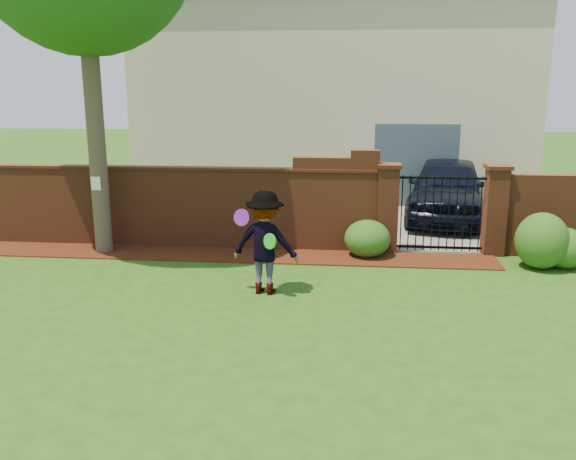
# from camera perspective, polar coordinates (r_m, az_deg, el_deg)

# --- Properties ---
(ground) EXTENTS (80.00, 80.00, 0.01)m
(ground) POSITION_cam_1_polar(r_m,az_deg,el_deg) (9.24, -4.30, -8.33)
(ground) COLOR #254F13
(ground) RESTS_ON ground
(mulch_bed) EXTENTS (11.10, 1.08, 0.03)m
(mulch_bed) POSITION_cam_1_polar(r_m,az_deg,el_deg) (12.51, -5.97, -2.38)
(mulch_bed) COLOR #37160A
(mulch_bed) RESTS_ON ground
(brick_wall) EXTENTS (8.70, 0.31, 2.16)m
(brick_wall) POSITION_cam_1_polar(r_m,az_deg,el_deg) (13.17, -10.01, 2.37)
(brick_wall) COLOR brown
(brick_wall) RESTS_ON ground
(pillar_left) EXTENTS (0.50, 0.50, 1.88)m
(pillar_left) POSITION_cam_1_polar(r_m,az_deg,el_deg) (12.71, 9.51, 2.13)
(pillar_left) COLOR brown
(pillar_left) RESTS_ON ground
(pillar_right) EXTENTS (0.50, 0.50, 1.88)m
(pillar_right) POSITION_cam_1_polar(r_m,az_deg,el_deg) (13.05, 19.20, 1.85)
(pillar_right) COLOR brown
(pillar_right) RESTS_ON ground
(iron_gate) EXTENTS (1.78, 0.03, 1.60)m
(iron_gate) POSITION_cam_1_polar(r_m,az_deg,el_deg) (12.85, 14.39, 1.54)
(iron_gate) COLOR black
(iron_gate) RESTS_ON ground
(driveway) EXTENTS (3.20, 8.00, 0.01)m
(driveway) POSITION_cam_1_polar(r_m,az_deg,el_deg) (16.91, 12.27, 1.54)
(driveway) COLOR slate
(driveway) RESTS_ON ground
(house) EXTENTS (12.40, 6.40, 6.30)m
(house) POSITION_cam_1_polar(r_m,az_deg,el_deg) (20.44, 4.33, 12.75)
(house) COLOR beige
(house) RESTS_ON ground
(car) EXTENTS (2.75, 5.05, 1.63)m
(car) POSITION_cam_1_polar(r_m,az_deg,el_deg) (16.01, 14.95, 3.68)
(car) COLOR black
(car) RESTS_ON ground
(paper_notice) EXTENTS (0.20, 0.01, 0.28)m
(paper_notice) POSITION_cam_1_polar(r_m,az_deg,el_deg) (12.87, -17.92, 4.26)
(paper_notice) COLOR white
(paper_notice) RESTS_ON tree
(shrub_left) EXTENTS (0.95, 0.95, 0.78)m
(shrub_left) POSITION_cam_1_polar(r_m,az_deg,el_deg) (12.37, 7.60, -0.82)
(shrub_left) COLOR #1A5118
(shrub_left) RESTS_ON ground
(shrub_middle) EXTENTS (1.00, 1.00, 1.10)m
(shrub_middle) POSITION_cam_1_polar(r_m,az_deg,el_deg) (12.44, 23.12, -0.96)
(shrub_middle) COLOR #1A5118
(shrub_middle) RESTS_ON ground
(shrub_right) EXTENTS (0.89, 0.89, 0.79)m
(shrub_right) POSITION_cam_1_polar(r_m,az_deg,el_deg) (12.70, 24.94, -1.58)
(shrub_right) COLOR #1A5118
(shrub_right) RESTS_ON ground
(man) EXTENTS (1.23, 0.83, 1.76)m
(man) POSITION_cam_1_polar(r_m,az_deg,el_deg) (9.99, -2.28, -1.27)
(man) COLOR gray
(man) RESTS_ON ground
(frisbee_purple) EXTENTS (0.30, 0.16, 0.28)m
(frisbee_purple) POSITION_cam_1_polar(r_m,az_deg,el_deg) (9.92, -4.46, 1.21)
(frisbee_purple) COLOR purple
(frisbee_purple) RESTS_ON man
(frisbee_green) EXTENTS (0.25, 0.20, 0.26)m
(frisbee_green) POSITION_cam_1_polar(r_m,az_deg,el_deg) (9.72, -1.75, -1.08)
(frisbee_green) COLOR green
(frisbee_green) RESTS_ON man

